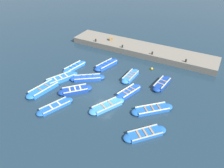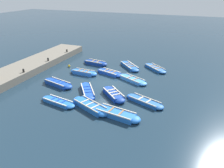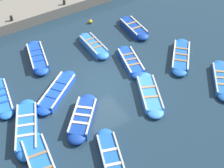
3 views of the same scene
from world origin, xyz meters
TOP-DOWN VIEW (x-y plane):
  - ground_plane at (0.00, 0.00)m, footprint 120.00×120.00m
  - boat_tucked at (-4.42, 2.40)m, footprint 3.60×2.01m
  - boat_drifting at (0.69, -2.48)m, footprint 3.41×1.75m
  - boat_inner_gap at (-2.14, -1.65)m, footprint 3.62×2.44m
  - boat_far_corner at (-2.94, 5.15)m, footprint 4.03×1.54m
  - boat_end_of_row at (-0.64, 4.85)m, footprint 3.94×2.39m
  - boat_alongside at (4.28, 2.07)m, footprint 3.69×1.70m
  - boat_centre at (3.36, -1.46)m, footprint 3.22×0.96m
  - boat_outer_right at (3.59, -4.90)m, footprint 3.30×1.20m
  - boat_stern_in at (2.15, 5.13)m, footprint 3.46×1.33m
  - boat_mid_row at (-0.65, -5.40)m, footprint 3.30×3.40m
  - boat_outer_left at (0.84, 2.45)m, footprint 2.82×3.47m
  - boat_bow_out at (-3.61, -5.88)m, footprint 3.26×3.08m
  - boat_near_quay at (-1.61, 2.26)m, footprint 3.06×2.96m
  - quay_wall at (9.82, 0.00)m, footprint 3.58×19.26m
  - bollard_north at (8.38, -6.10)m, footprint 0.20×0.20m
  - bollard_mid_north at (8.38, -2.03)m, footprint 0.20×0.20m
  - bollard_mid_south at (8.38, 2.03)m, footprint 0.20×0.20m
  - buoy_orange_near at (6.10, -2.89)m, footprint 0.27×0.27m

SIDE VIEW (x-z plane):
  - ground_plane at x=0.00m, z-range 0.00..0.00m
  - buoy_orange_near at x=6.10m, z-range 0.00..0.27m
  - boat_bow_out at x=-3.61m, z-range -0.03..0.32m
  - boat_tucked at x=-4.42m, z-range -0.03..0.33m
  - boat_stern_in at x=2.15m, z-range -0.03..0.33m
  - boat_inner_gap at x=-2.14m, z-range -0.03..0.34m
  - boat_mid_row at x=-0.65m, z-range -0.03..0.36m
  - boat_outer_left at x=0.84m, z-range -0.03..0.38m
  - boat_drifting at x=0.69m, z-range -0.03..0.38m
  - boat_alongside at x=4.28m, z-range -0.03..0.42m
  - boat_centre at x=3.36m, z-range -0.03..0.43m
  - boat_outer_right at x=3.59m, z-range -0.03..0.43m
  - boat_near_quay at x=-1.61m, z-range -0.03..0.43m
  - boat_far_corner at x=-2.94m, z-range -0.03..0.43m
  - boat_end_of_row at x=-0.64m, z-range -0.03..0.43m
  - quay_wall at x=9.82m, z-range 0.00..0.76m
  - bollard_north at x=8.38m, z-range 0.76..1.11m
  - bollard_mid_north at x=8.38m, z-range 0.76..1.11m
  - bollard_mid_south at x=8.38m, z-range 0.76..1.11m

